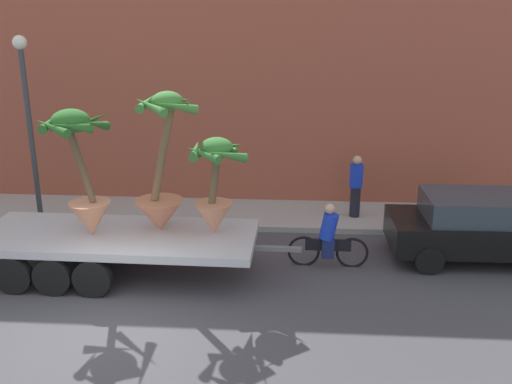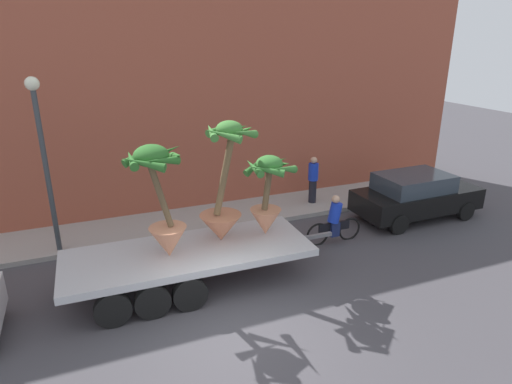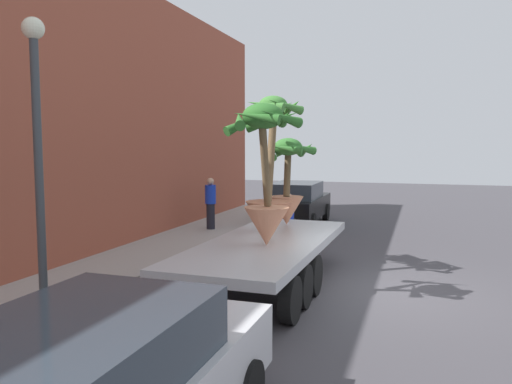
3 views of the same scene
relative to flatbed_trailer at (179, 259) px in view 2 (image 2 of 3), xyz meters
The scene contains 11 objects.
ground_plane 2.54m from the flatbed_trailer, 74.22° to the right, with size 60.00×60.00×0.00m, color #423F44.
sidewalk 3.89m from the flatbed_trailer, 80.10° to the left, with size 24.00×2.20×0.15m, color #A39E99.
building_facade 6.27m from the flatbed_trailer, 83.14° to the left, with size 24.00×1.20×7.53m, color #9E4C38.
flatbed_trailer is the anchor object (origin of this frame).
potted_palm_rear 2.74m from the flatbed_trailer, ahead, with size 1.37×1.39×2.13m.
potted_palm_middle 1.88m from the flatbed_trailer, ahead, with size 1.51×1.30×3.06m.
potted_palm_front 1.63m from the flatbed_trailer, 155.48° to the right, with size 1.49×1.55×2.74m.
cyclist 4.94m from the flatbed_trailer, ahead, with size 1.84×0.35×1.54m.
parked_car 8.56m from the flatbed_trailer, ahead, with size 4.36×1.93×1.58m.
pedestrian_near_gate 6.82m from the flatbed_trailer, 32.31° to the left, with size 0.36×0.36×1.71m.
street_lamp 4.77m from the flatbed_trailer, 133.35° to the left, with size 0.36×0.36×4.83m.
Camera 2 is at (-2.50, -7.26, 5.95)m, focal length 30.87 mm.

